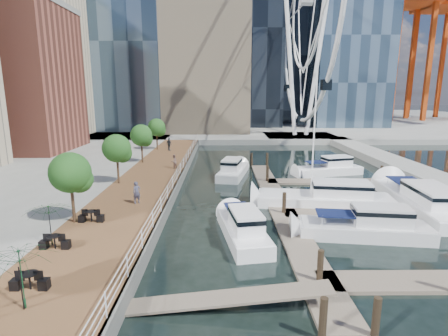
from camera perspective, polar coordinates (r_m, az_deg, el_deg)
ground at (r=19.94m, az=5.02°, el=-15.47°), size 520.00×520.00×0.00m
boardwalk at (r=34.49m, az=-12.45°, el=-2.82°), size 6.00×60.00×1.00m
seawall at (r=33.99m, az=-7.49°, el=-2.85°), size 0.25×60.00×1.00m
land_far at (r=119.92m, az=0.46°, el=7.94°), size 200.00×114.00×1.00m
breakwater at (r=44.32m, az=29.08°, el=-0.78°), size 4.00×60.00×1.00m
pier at (r=71.89m, az=12.34°, el=4.87°), size 14.00×12.00×1.00m
railing at (r=33.76m, az=-7.71°, el=-1.17°), size 0.10×60.00×1.05m
floating_docks at (r=30.52m, az=18.36°, el=-5.13°), size 16.00×34.00×2.60m
ferris_wheel at (r=73.29m, az=13.33°, el=24.98°), size 5.80×45.60×47.80m
port_cranes at (r=133.30m, az=32.22°, el=14.96°), size 40.00×52.00×38.00m
street_trees at (r=33.38m, az=-17.13°, el=3.08°), size 2.60×42.60×4.60m
cafe_tables at (r=19.45m, az=-27.36°, el=-13.11°), size 2.50×13.70×0.74m
yacht_foreground at (r=25.00m, az=21.76°, el=-10.43°), size 9.32×3.61×2.15m
pedestrian_near at (r=27.34m, az=-14.05°, el=-3.89°), size 0.74×0.70×1.70m
pedestrian_mid at (r=39.21m, az=-8.19°, el=1.07°), size 0.94×0.97×1.58m
pedestrian_far at (r=51.69m, az=-8.94°, el=3.88°), size 1.14×1.08×1.89m
moored_yachts at (r=30.32m, az=17.36°, el=-6.15°), size 19.42×37.99×11.50m
cafe_seating at (r=17.50m, az=-30.25°, el=-13.12°), size 5.21×9.97×2.58m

